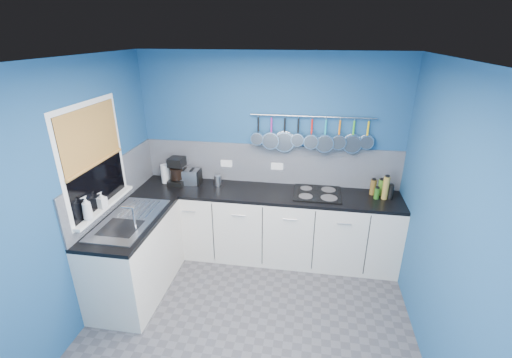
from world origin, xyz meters
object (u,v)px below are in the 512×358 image
(hob, at_px, (317,193))
(soap_bottle_a, at_px, (87,208))
(coffee_maker, at_px, (177,171))
(toaster, at_px, (189,177))
(soap_bottle_b, at_px, (102,200))
(paper_towel, at_px, (165,174))
(canister, at_px, (218,180))

(hob, bearing_deg, soap_bottle_a, -150.03)
(coffee_maker, height_order, toaster, coffee_maker)
(toaster, bearing_deg, coffee_maker, -165.63)
(soap_bottle_b, distance_m, paper_towel, 1.07)
(soap_bottle_a, height_order, soap_bottle_b, soap_bottle_a)
(coffee_maker, distance_m, canister, 0.52)
(toaster, xyz_separation_m, canister, (0.38, 0.01, -0.03))
(hob, bearing_deg, soap_bottle_b, -155.03)
(toaster, relative_size, canister, 2.24)
(soap_bottle_a, bearing_deg, coffee_maker, 72.32)
(toaster, bearing_deg, paper_towel, 177.30)
(coffee_maker, bearing_deg, soap_bottle_b, -107.10)
(soap_bottle_b, height_order, paper_towel, soap_bottle_b)
(coffee_maker, xyz_separation_m, canister, (0.51, 0.05, -0.11))
(soap_bottle_b, xyz_separation_m, toaster, (0.53, 1.05, -0.14))
(soap_bottle_a, relative_size, hob, 0.43)
(toaster, distance_m, hob, 1.62)
(soap_bottle_b, relative_size, coffee_maker, 0.50)
(coffee_maker, relative_size, canister, 2.69)
(paper_towel, bearing_deg, soap_bottle_b, -102.23)
(canister, xyz_separation_m, hob, (1.24, -0.06, -0.06))
(toaster, bearing_deg, soap_bottle_a, -117.37)
(toaster, distance_m, canister, 0.38)
(soap_bottle_b, xyz_separation_m, coffee_maker, (0.40, 1.01, -0.06))
(soap_bottle_a, distance_m, soap_bottle_b, 0.24)
(soap_bottle_b, xyz_separation_m, hob, (2.14, 1.00, -0.23))
(paper_towel, height_order, toaster, paper_towel)
(soap_bottle_a, xyz_separation_m, hob, (2.14, 1.24, -0.26))
(soap_bottle_b, bearing_deg, canister, 49.59)
(coffee_maker, xyz_separation_m, hob, (1.75, -0.01, -0.17))
(soap_bottle_a, distance_m, hob, 2.49)
(toaster, relative_size, hob, 0.52)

